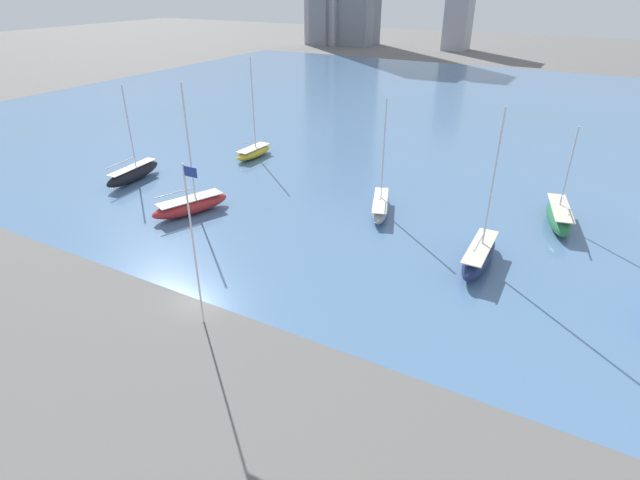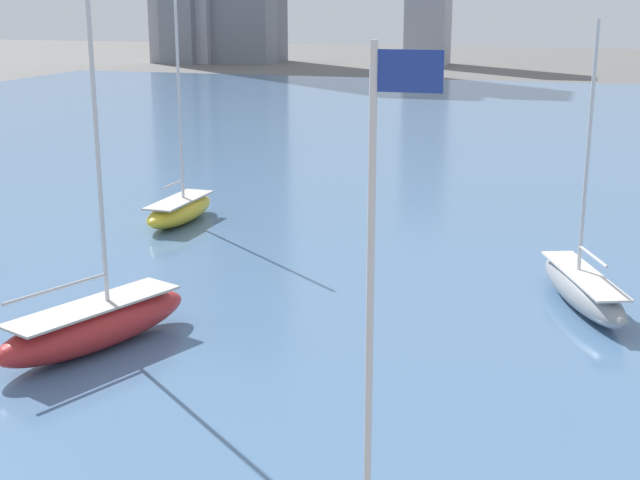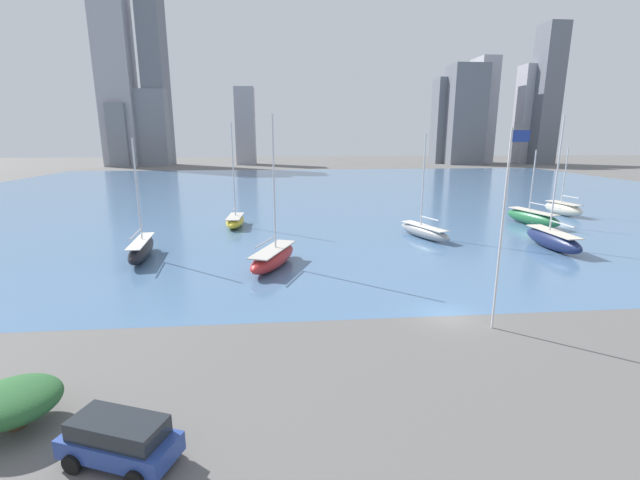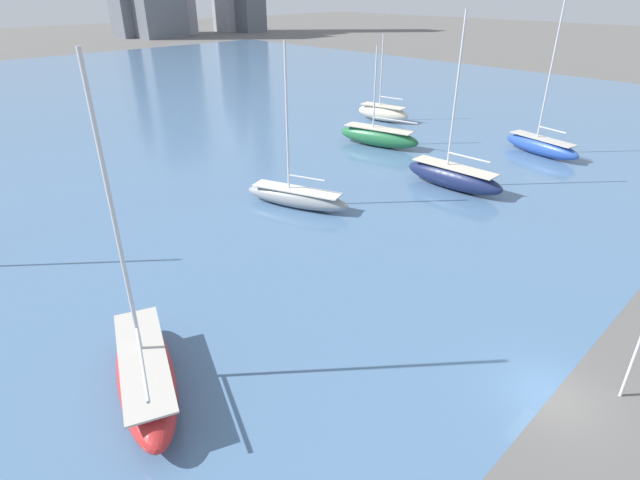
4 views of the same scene
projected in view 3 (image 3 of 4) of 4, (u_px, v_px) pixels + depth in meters
The scene contains 13 objects.
ground_plane at pixel (447, 316), 30.72m from camera, with size 500.00×500.00×0.00m, color #605E5B.
harbor_water at pixel (332, 192), 98.46m from camera, with size 180.00×140.00×0.00m.
flag_pole at pixel (503, 226), 27.19m from camera, with size 1.24×0.14×13.09m.
yard_shrub at pixel (13, 401), 18.69m from camera, with size 3.91×3.91×2.01m.
distant_city_skyline at pixel (325, 106), 189.72m from camera, with size 198.64×24.37×71.02m.
sailboat_green at pixel (532, 217), 61.96m from camera, with size 4.39×9.96×10.72m.
sailboat_yellow at pixel (235, 220), 60.93m from camera, with size 2.59×7.53×14.41m.
sailboat_gray at pixel (424, 231), 54.14m from camera, with size 5.01×9.30×12.88m.
sailboat_red at pixel (273, 257), 41.96m from camera, with size 5.65×9.48×14.59m.
sailboat_cream at pixel (563, 209), 69.70m from camera, with size 3.45×7.76×10.82m.
sailboat_black at pixel (141, 249), 44.80m from camera, with size 2.65×9.59×12.42m.
sailboat_navy at pixel (553, 239), 48.74m from camera, with size 2.38×9.52×14.73m.
parked_suv_blue at pixel (120, 439), 16.70m from camera, with size 4.97×3.42×1.95m.
Camera 3 is at (-11.70, -27.61, 12.58)m, focal length 24.00 mm.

